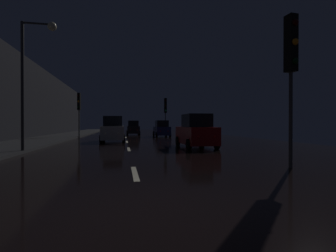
# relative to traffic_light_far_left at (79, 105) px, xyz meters

# --- Properties ---
(ground) EXTENTS (27.19, 84.00, 0.02)m
(ground) POSITION_rel_traffic_light_far_left_xyz_m (5.10, 0.30, -3.61)
(ground) COLOR black
(sidewalk_left) EXTENTS (4.40, 84.00, 0.15)m
(sidewalk_left) POSITION_rel_traffic_light_far_left_xyz_m (-2.30, 0.30, -3.53)
(sidewalk_left) COLOR #28282B
(sidewalk_left) RESTS_ON ground
(building_facade_left) EXTENTS (0.80, 63.00, 8.10)m
(building_facade_left) POSITION_rel_traffic_light_far_left_xyz_m (-4.90, -3.20, 0.44)
(building_facade_left) COLOR black
(building_facade_left) RESTS_ON ground
(lane_centerline) EXTENTS (0.16, 30.28, 0.01)m
(lane_centerline) POSITION_rel_traffic_light_far_left_xyz_m (5.10, -7.32, -3.60)
(lane_centerline) COLOR beige
(lane_centerline) RESTS_ON ground
(traffic_light_far_left) EXTENTS (0.36, 0.48, 4.95)m
(traffic_light_far_left) POSITION_rel_traffic_light_far_left_xyz_m (0.00, 0.00, 0.00)
(traffic_light_far_left) COLOR #38383A
(traffic_light_far_left) RESTS_ON ground
(traffic_light_near_right) EXTENTS (0.34, 0.47, 5.12)m
(traffic_light_near_right) POSITION_rel_traffic_light_far_left_xyz_m (10.30, -21.21, 0.14)
(traffic_light_near_right) COLOR #38383A
(traffic_light_near_right) RESTS_ON ground
(traffic_light_far_right) EXTENTS (0.31, 0.46, 4.86)m
(traffic_light_far_right) POSITION_rel_traffic_light_far_left_xyz_m (10.19, 2.69, -0.07)
(traffic_light_far_right) COLOR #38383A
(traffic_light_far_right) RESTS_ON ground
(streetlamp_overhead) EXTENTS (1.70, 0.44, 6.69)m
(streetlamp_overhead) POSITION_rel_traffic_light_far_left_xyz_m (0.28, -15.09, 0.88)
(streetlamp_overhead) COLOR #2D2D30
(streetlamp_overhead) RESTS_ON ground
(car_approaching_headlights) EXTENTS (1.98, 4.29, 2.16)m
(car_approaching_headlights) POSITION_rel_traffic_light_far_left_xyz_m (3.95, -7.06, -2.62)
(car_approaching_headlights) COLOR silver
(car_approaching_headlights) RESTS_ON ground
(car_parked_right_near) EXTENTS (1.94, 4.21, 2.12)m
(car_parked_right_near) POSITION_rel_traffic_light_far_left_xyz_m (9.39, -13.32, -2.64)
(car_parked_right_near) COLOR maroon
(car_parked_right_near) RESTS_ON ground
(car_parked_right_far) EXTENTS (1.78, 3.86, 1.95)m
(car_parked_right_far) POSITION_rel_traffic_light_far_left_xyz_m (9.39, 0.80, -2.71)
(car_parked_right_far) COLOR #141E51
(car_parked_right_far) RESTS_ON ground
(car_distant_taillights) EXTENTS (1.83, 3.97, 2.00)m
(car_distant_taillights) POSITION_rel_traffic_light_far_left_xyz_m (6.23, 6.66, -2.69)
(car_distant_taillights) COLOR black
(car_distant_taillights) RESTS_ON ground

